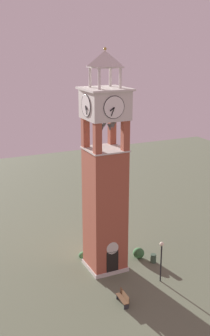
{
  "coord_description": "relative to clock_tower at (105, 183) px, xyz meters",
  "views": [
    {
      "loc": [
        -14.2,
        -30.48,
        19.48
      ],
      "look_at": [
        0.0,
        0.0,
        9.25
      ],
      "focal_mm": 45.2,
      "sensor_mm": 36.0,
      "label": 1
    }
  ],
  "objects": [
    {
      "name": "trash_bin",
      "position": [
        4.32,
        -1.15,
        -7.51
      ],
      "size": [
        0.52,
        0.52,
        0.8
      ],
      "primitive_type": "cylinder",
      "color": "#38513D",
      "rests_on": "ground"
    },
    {
      "name": "shrub_near_entry",
      "position": [
        3.52,
        0.16,
        -7.43
      ],
      "size": [
        1.06,
        1.06,
        0.97
      ],
      "primitive_type": "ellipsoid",
      "color": "#336638",
      "rests_on": "ground"
    },
    {
      "name": "clock_tower",
      "position": [
        0.0,
        0.0,
        0.0
      ],
      "size": [
        3.6,
        3.6,
        18.93
      ],
      "color": "#9E4C38",
      "rests_on": "ground"
    },
    {
      "name": "ground",
      "position": [
        0.0,
        0.0,
        -7.91
      ],
      "size": [
        80.0,
        80.0,
        0.0
      ],
      "primitive_type": "plane",
      "color": "#5B664C"
    },
    {
      "name": "park_bench",
      "position": [
        -1.06,
        -5.6,
        -7.43
      ],
      "size": [
        0.53,
        1.62,
        0.95
      ],
      "color": "brown",
      "rests_on": "ground"
    },
    {
      "name": "shrub_left_of_tower",
      "position": [
        -1.18,
        2.25,
        -7.61
      ],
      "size": [
        0.85,
        0.85,
        0.62
      ],
      "primitive_type": "ellipsoid",
      "color": "#336638",
      "rests_on": "ground"
    },
    {
      "name": "lamp_post",
      "position": [
        3.23,
        -4.09,
        -5.38
      ],
      "size": [
        0.36,
        0.36,
        3.62
      ],
      "color": "black",
      "rests_on": "ground"
    }
  ]
}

